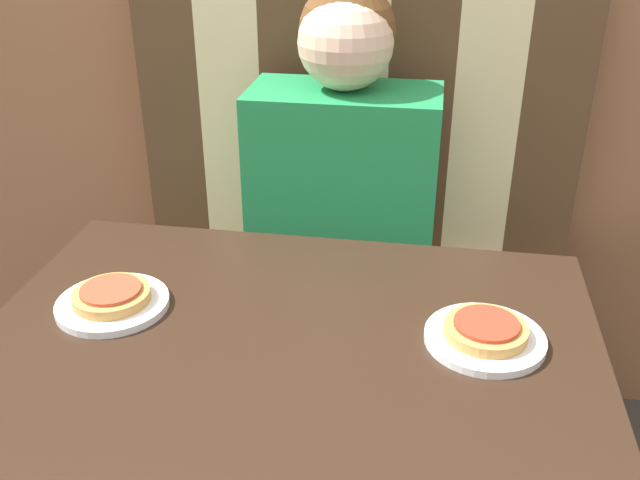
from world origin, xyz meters
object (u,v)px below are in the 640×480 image
(plate_left, at_px, (113,304))
(plate_right, at_px, (485,338))
(person, at_px, (344,151))
(pizza_right, at_px, (486,329))
(pizza_left, at_px, (111,295))

(plate_left, height_order, plate_right, same)
(person, relative_size, pizza_right, 5.63)
(plate_right, xyz_separation_m, pizza_right, (-0.00, 0.00, 0.02))
(plate_right, bearing_deg, plate_left, 180.00)
(pizza_left, bearing_deg, plate_left, 180.00)
(pizza_right, bearing_deg, pizza_left, 180.00)
(plate_right, relative_size, pizza_right, 1.46)
(plate_left, distance_m, plate_right, 0.56)
(person, xyz_separation_m, pizza_right, (0.28, -0.58, -0.04))
(pizza_right, bearing_deg, plate_right, 0.00)
(plate_left, bearing_deg, plate_right, 0.00)
(pizza_left, relative_size, pizza_right, 1.00)
(plate_left, distance_m, pizza_left, 0.02)
(pizza_right, bearing_deg, person, 115.96)
(pizza_left, bearing_deg, person, 64.04)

